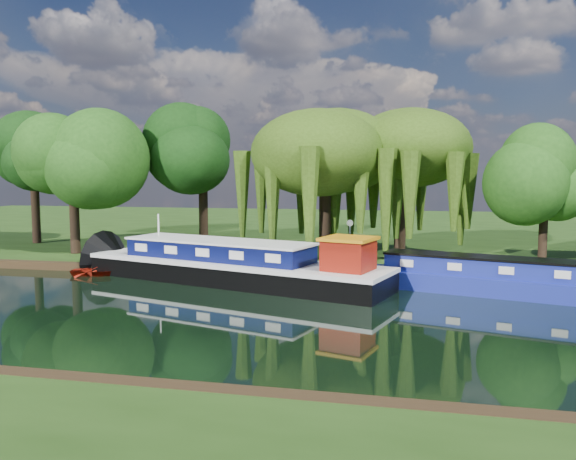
# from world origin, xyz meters

# --- Properties ---
(ground) EXTENTS (120.00, 120.00, 0.00)m
(ground) POSITION_xyz_m (0.00, 0.00, 0.00)
(ground) COLOR black
(far_bank) EXTENTS (120.00, 52.00, 0.45)m
(far_bank) POSITION_xyz_m (0.00, 34.00, 0.23)
(far_bank) COLOR #1B360E
(far_bank) RESTS_ON ground
(dutch_barge) EXTENTS (16.88, 8.31, 3.48)m
(dutch_barge) POSITION_xyz_m (-4.96, 6.67, 0.86)
(dutch_barge) COLOR black
(dutch_barge) RESTS_ON ground
(narrowboat) EXTENTS (12.91, 5.41, 1.87)m
(narrowboat) POSITION_xyz_m (7.08, 6.57, 0.66)
(narrowboat) COLOR navy
(narrowboat) RESTS_ON ground
(red_dinghy) EXTENTS (3.30, 2.65, 0.61)m
(red_dinghy) POSITION_xyz_m (-12.96, 7.15, 0.00)
(red_dinghy) COLOR maroon
(red_dinghy) RESTS_ON ground
(willow_left) EXTENTS (7.06, 7.06, 8.46)m
(willow_left) POSITION_xyz_m (-1.24, 12.78, 6.59)
(willow_left) COLOR black
(willow_left) RESTS_ON far_bank
(willow_right) EXTENTS (6.76, 6.76, 8.24)m
(willow_right) POSITION_xyz_m (3.18, 14.32, 6.46)
(willow_right) COLOR black
(willow_right) RESTS_ON far_bank
(tree_far_left) EXTENTS (5.54, 5.54, 8.92)m
(tree_far_left) POSITION_xyz_m (-17.29, 11.72, 6.55)
(tree_far_left) COLOR black
(tree_far_left) RESTS_ON far_bank
(tree_far_back) EXTENTS (5.16, 5.16, 8.68)m
(tree_far_back) POSITION_xyz_m (-23.28, 16.06, 6.51)
(tree_far_back) COLOR black
(tree_far_back) RESTS_ON far_bank
(tree_far_mid) EXTENTS (5.59, 5.59, 9.14)m
(tree_far_mid) POSITION_xyz_m (-10.52, 16.98, 6.75)
(tree_far_mid) COLOR black
(tree_far_mid) RESTS_ON far_bank
(tree_far_right) EXTENTS (4.11, 4.11, 6.72)m
(tree_far_right) POSITION_xyz_m (10.97, 12.64, 5.09)
(tree_far_right) COLOR black
(tree_far_right) RESTS_ON far_bank
(lamppost) EXTENTS (0.36, 0.36, 2.56)m
(lamppost) POSITION_xyz_m (0.50, 10.50, 2.42)
(lamppost) COLOR silver
(lamppost) RESTS_ON far_bank
(mooring_posts) EXTENTS (19.16, 0.16, 1.00)m
(mooring_posts) POSITION_xyz_m (-0.50, 8.40, 0.95)
(mooring_posts) COLOR silver
(mooring_posts) RESTS_ON far_bank
(reeds_near) EXTENTS (33.70, 1.50, 1.10)m
(reeds_near) POSITION_xyz_m (6.87, -7.57, 0.55)
(reeds_near) COLOR #224A13
(reeds_near) RESTS_ON ground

